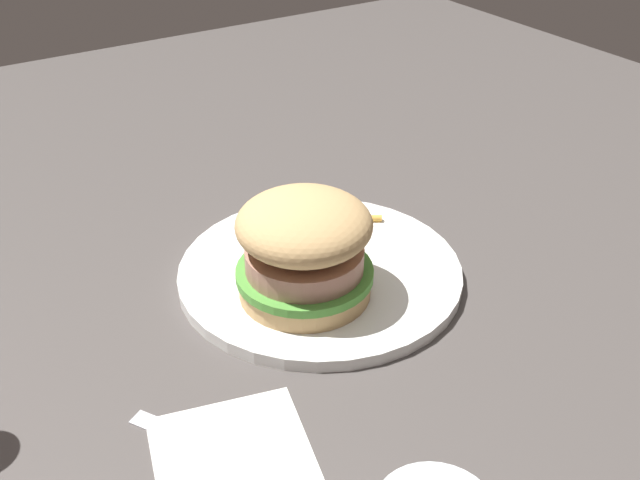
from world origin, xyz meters
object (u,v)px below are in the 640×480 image
(plate, at_px, (320,272))
(fork, at_px, (235,455))
(sandwich, at_px, (304,247))
(fries_pile, at_px, (336,231))
(napkin, at_px, (233,456))

(plate, height_order, fork, plate)
(plate, distance_m, sandwich, 0.07)
(fries_pile, distance_m, napkin, 0.29)
(sandwich, bearing_deg, napkin, -47.55)
(sandwich, bearing_deg, fries_pile, 130.26)
(plate, relative_size, napkin, 2.44)
(fries_pile, xyz_separation_m, napkin, (0.19, -0.22, -0.02))
(napkin, height_order, fork, fork)
(napkin, distance_m, fork, 0.00)
(fries_pile, bearing_deg, plate, -48.71)
(plate, distance_m, fork, 0.23)
(sandwich, height_order, fork, sandwich)
(plate, bearing_deg, sandwich, -51.16)
(napkin, relative_size, fork, 0.70)
(sandwich, distance_m, fork, 0.19)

